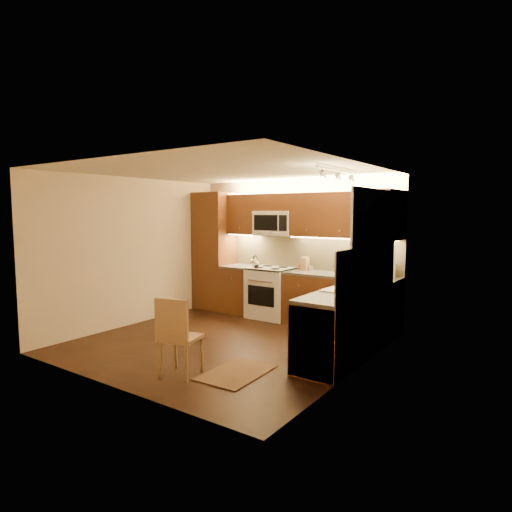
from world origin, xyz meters
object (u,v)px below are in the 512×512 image
Objects in this scene: sink at (351,283)px; stove at (271,293)px; soap_bottle at (366,280)px; toaster_oven at (383,270)px; microwave at (275,223)px; knife_block at (305,264)px; kettle at (255,261)px; dining_chair at (181,336)px.

stove is at bearing 150.64° from sink.
toaster_oven is at bearing 71.99° from soap_bottle.
microwave is 0.93m from knife_block.
microwave reaches higher than sink.
sink is 0.31m from soap_bottle.
stove is at bearing 171.46° from toaster_oven.
microwave reaches higher than knife_block.
microwave is 3.27× the size of knife_block.
kettle is 0.96× the size of knife_block.
sink is 2.35m from dining_chair.
microwave is 0.78m from kettle.
soap_bottle is (0.09, -0.98, -0.03)m from toaster_oven.
toaster_oven is at bearing 0.25° from microwave.
knife_block is (-1.39, 1.29, 0.04)m from sink.
dining_chair is at bearing -94.94° from knife_block.
stove is at bearing 89.08° from dining_chair.
dining_chair is at bearing -146.94° from soap_bottle.
sink is 3.85× the size of kettle.
toaster_oven is (2.01, 0.01, -0.71)m from microwave.
stove is at bearing 23.80° from kettle.
sink is (2.00, -1.26, -0.74)m from microwave.
soap_bottle is (2.36, -0.70, -0.05)m from kettle.
sink is 1.27m from toaster_oven.
stove is 1.07× the size of sink.
knife_block is 0.24× the size of dining_chair.
kettle reaches higher than sink.
knife_block is 1.80m from soap_bottle.
toaster_oven is (2.27, 0.28, -0.02)m from kettle.
dining_chair is at bearing -77.45° from stove.
stove is 2.32m from soap_bottle.
dining_chair is at bearing -77.97° from microwave.
kettle reaches higher than soap_bottle.
microwave is 0.88× the size of sink.
toaster_oven is at bearing 2.51° from kettle.
microwave reaches higher than stove.
microwave reaches higher than dining_chair.
knife_block is 3.20m from dining_chair.
knife_block is at bearing 15.09° from stove.
kettle is at bearing 156.40° from sink.
knife_block is at bearing 77.63° from dining_chair.
sink reaches higher than stove.
knife_block reaches higher than sink.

